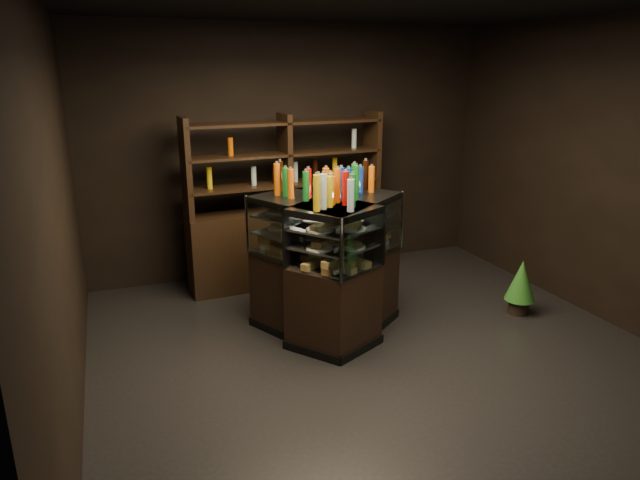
# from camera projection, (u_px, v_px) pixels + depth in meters

# --- Properties ---
(ground) EXTENTS (5.00, 5.00, 0.00)m
(ground) POSITION_uv_depth(u_px,v_px,m) (378.00, 353.00, 5.20)
(ground) COLOR black
(ground) RESTS_ON ground
(room_shell) EXTENTS (5.02, 5.02, 3.01)m
(room_shell) POSITION_uv_depth(u_px,v_px,m) (386.00, 139.00, 4.63)
(room_shell) COLOR black
(room_shell) RESTS_ON ground
(display_case) EXTENTS (1.52, 1.38, 1.34)m
(display_case) POSITION_uv_depth(u_px,v_px,m) (329.00, 290.00, 5.47)
(display_case) COLOR black
(display_case) RESTS_ON ground
(food_display) EXTENTS (1.14, 1.10, 0.42)m
(food_display) POSITION_uv_depth(u_px,v_px,m) (330.00, 233.00, 5.30)
(food_display) COLOR #B36A40
(food_display) RESTS_ON display_case
(bottles_top) EXTENTS (0.98, 0.96, 0.30)m
(bottles_top) POSITION_uv_depth(u_px,v_px,m) (330.00, 185.00, 5.17)
(bottles_top) COLOR #147223
(bottles_top) RESTS_ON display_case
(potted_conifer) EXTENTS (0.31, 0.31, 0.66)m
(potted_conifer) POSITION_uv_depth(u_px,v_px,m) (521.00, 280.00, 5.93)
(potted_conifer) COLOR black
(potted_conifer) RESTS_ON ground
(back_shelving) EXTENTS (2.34, 0.53, 2.00)m
(back_shelving) POSITION_uv_depth(u_px,v_px,m) (286.00, 233.00, 6.78)
(back_shelving) COLOR black
(back_shelving) RESTS_ON ground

